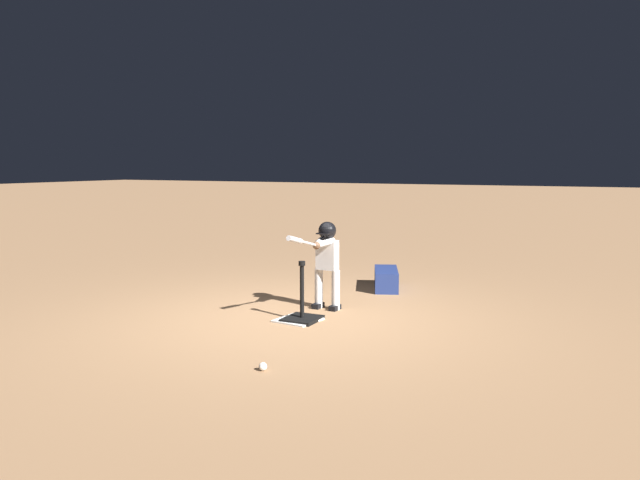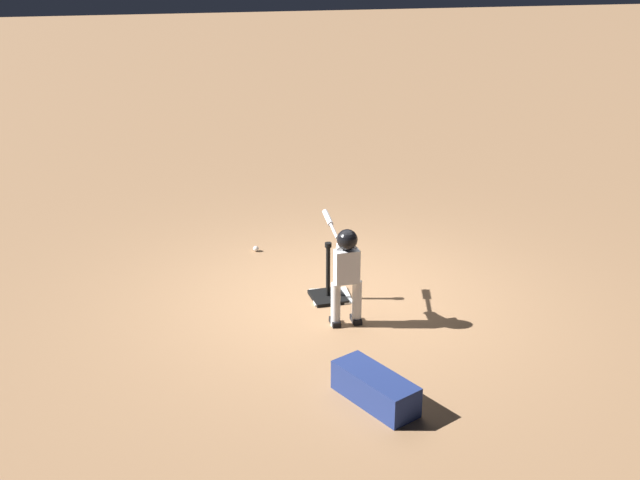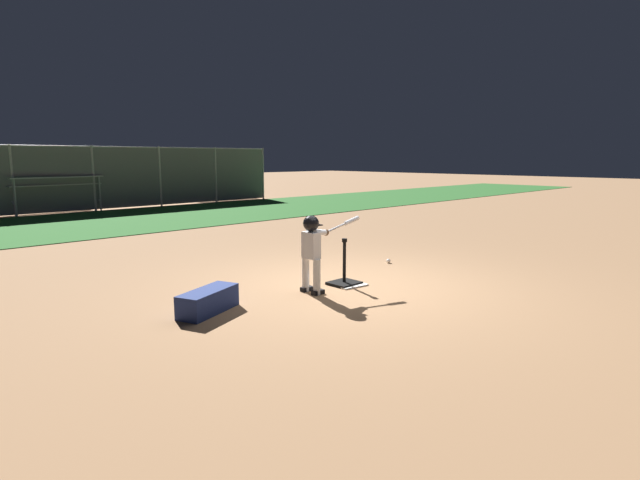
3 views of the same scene
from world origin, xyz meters
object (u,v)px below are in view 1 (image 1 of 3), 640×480
Objects in this scene: baseball at (263,367)px; equipment_bag at (386,279)px; batting_tee at (302,312)px; batter_child at (326,255)px.

baseball is 0.09× the size of equipment_bag.
batting_tee is 0.85m from batter_child.
baseball is at bearing 16.49° from batting_tee.
equipment_bag is at bearing 171.54° from batter_child.
equipment_bag is (-2.15, 0.23, 0.04)m from batting_tee.
batter_child is 14.53× the size of baseball.
batting_tee is 1.74m from baseball.
batter_child is 1.28× the size of equipment_bag.
batter_child reaches higher than equipment_bag.
batter_child is at bearing -179.96° from batting_tee.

